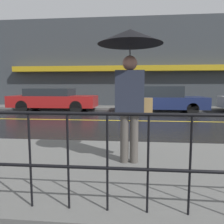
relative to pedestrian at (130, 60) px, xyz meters
The scene contains 9 objects.
ground_plane 5.67m from the pedestrian, 87.75° to the left, with size 80.00×80.00×0.00m, color black.
sidewalk_near 1.81m from the pedestrian, 38.81° to the right, with size 28.00×3.17×0.12m.
sidewalk_far 10.43m from the pedestrian, 88.82° to the left, with size 28.00×1.96×0.12m.
lane_marking 5.67m from the pedestrian, 87.75° to the left, with size 25.20×0.12×0.01m.
building_storefront 11.43m from the pedestrian, 88.94° to the left, with size 28.00×0.85×5.99m.
railing_foreground 1.86m from the pedestrian, 82.03° to the right, with size 12.00×0.04×1.04m.
pedestrian is the anchor object (origin of this frame).
car_red 9.43m from the pedestrian, 118.25° to the left, with size 4.76×1.78×1.31m.
car_navy 8.46m from the pedestrian, 79.42° to the left, with size 4.54×1.79×1.43m.
Camera 1 is at (-0.16, -9.01, 1.42)m, focal length 35.00 mm.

